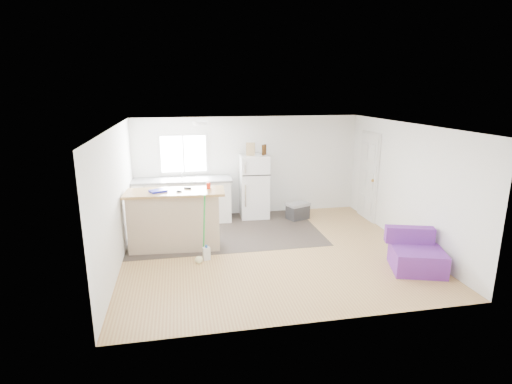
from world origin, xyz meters
TOP-DOWN VIEW (x-y plane):
  - room at (0.00, 0.00)m, footprint 5.51×5.01m
  - vinyl_zone at (-0.73, 1.25)m, footprint 4.05×2.50m
  - window at (-1.55, 2.49)m, footprint 1.18×0.06m
  - interior_door at (2.72, 1.55)m, footprint 0.11×0.92m
  - ceiling_fixture at (-1.20, 1.20)m, footprint 0.30×0.30m
  - kitchen_cabinets at (-1.61, 2.15)m, footprint 2.31×0.83m
  - peninsula at (-1.79, 0.51)m, footprint 1.92×0.84m
  - refrigerator at (0.09, 2.17)m, footprint 0.70×0.66m
  - cooler at (1.08, 1.79)m, footprint 0.61×0.52m
  - purple_seat at (2.28, -1.26)m, footprint 1.03×1.01m
  - cleaner_jug at (-1.24, -0.19)m, footprint 0.14×0.12m
  - mop at (-1.36, -0.28)m, footprint 0.23×0.36m
  - red_cup at (-1.12, 0.56)m, footprint 0.11×0.11m
  - blue_tray at (-2.07, 0.50)m, footprint 0.36×0.32m
  - tool_a at (-1.52, 0.64)m, footprint 0.15×0.10m
  - tool_b at (-1.68, 0.41)m, footprint 0.10×0.04m
  - cardboard_box at (-0.00, 2.12)m, footprint 0.22×0.15m
  - bottle_left at (0.29, 2.09)m, footprint 0.08×0.08m
  - bottle_right at (0.35, 2.17)m, footprint 0.09×0.09m

SIDE VIEW (x-z plane):
  - vinyl_zone at x=-0.73m, z-range 0.00..0.00m
  - cleaner_jug at x=-1.24m, z-range -0.02..0.27m
  - cooler at x=1.08m, z-range 0.00..0.40m
  - mop at x=-1.36m, z-range -0.41..0.87m
  - purple_seat at x=2.28m, z-range -0.09..0.59m
  - kitchen_cabinets at x=-1.61m, z-range -0.14..1.18m
  - peninsula at x=-1.79m, z-range 0.01..1.16m
  - refrigerator at x=0.09m, z-range 0.00..1.52m
  - interior_door at x=2.72m, z-range -0.03..2.07m
  - tool_b at x=-1.68m, z-range 1.15..1.18m
  - tool_a at x=-1.52m, z-range 1.15..1.18m
  - blue_tray at x=-2.07m, z-range 1.15..1.19m
  - room at x=0.00m, z-range -0.01..2.41m
  - red_cup at x=-1.12m, z-range 1.15..1.27m
  - window at x=-1.55m, z-range 1.06..2.04m
  - bottle_left at x=0.29m, z-range 1.52..1.77m
  - bottle_right at x=0.35m, z-range 1.52..1.77m
  - cardboard_box at x=0.00m, z-range 1.52..1.82m
  - ceiling_fixture at x=-1.20m, z-range 2.32..2.40m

